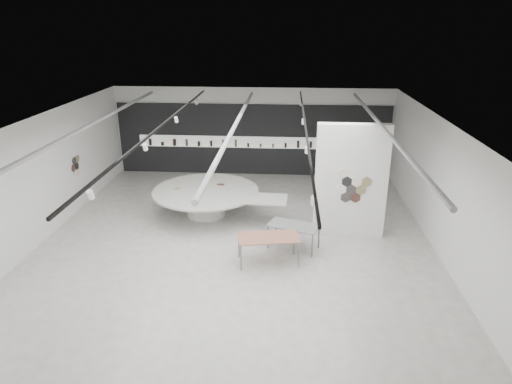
# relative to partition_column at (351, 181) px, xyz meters

# --- Properties ---
(room) EXTENTS (12.02, 14.02, 3.82)m
(room) POSITION_rel_partition_column_xyz_m (-3.59, -1.00, 0.27)
(room) COLOR beige
(room) RESTS_ON ground
(back_wall_display) EXTENTS (11.80, 0.27, 3.10)m
(back_wall_display) POSITION_rel_partition_column_xyz_m (-3.58, 5.94, -0.26)
(back_wall_display) COLOR black
(back_wall_display) RESTS_ON ground
(partition_column) EXTENTS (2.20, 0.38, 3.60)m
(partition_column) POSITION_rel_partition_column_xyz_m (0.00, 0.00, 0.00)
(partition_column) COLOR white
(partition_column) RESTS_ON ground
(display_island) EXTENTS (4.81, 3.90, 0.94)m
(display_island) POSITION_rel_partition_column_xyz_m (-4.70, 1.21, -1.19)
(display_island) COLOR white
(display_island) RESTS_ON ground
(sample_table_wood) EXTENTS (1.81, 1.13, 0.79)m
(sample_table_wood) POSITION_rel_partition_column_xyz_m (-2.45, -1.98, -1.07)
(sample_table_wood) COLOR #A06853
(sample_table_wood) RESTS_ON ground
(sample_table_stone) EXTENTS (1.64, 1.20, 0.76)m
(sample_table_stone) POSITION_rel_partition_column_xyz_m (-1.74, -1.07, -1.11)
(sample_table_stone) COLOR gray
(sample_table_stone) RESTS_ON ground
(kitchen_counter) EXTENTS (1.64, 0.80, 1.25)m
(kitchen_counter) POSITION_rel_partition_column_xyz_m (0.07, 5.55, -1.35)
(kitchen_counter) COLOR white
(kitchen_counter) RESTS_ON ground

